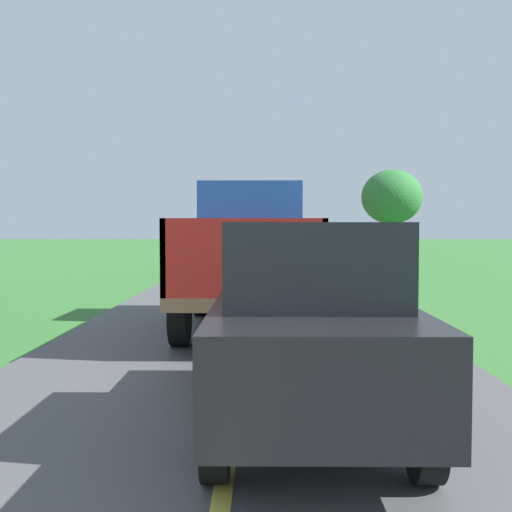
# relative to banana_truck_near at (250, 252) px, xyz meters

# --- Properties ---
(banana_truck_near) EXTENTS (2.38, 5.82, 2.80)m
(banana_truck_near) POSITION_rel_banana_truck_near_xyz_m (0.00, 0.00, 0.00)
(banana_truck_near) COLOR #2D2D30
(banana_truck_near) RESTS_ON road_surface
(banana_truck_far) EXTENTS (2.38, 5.81, 2.80)m
(banana_truck_far) POSITION_rel_banana_truck_near_xyz_m (0.29, 13.83, 0.01)
(banana_truck_far) COLOR #2D2D30
(banana_truck_far) RESTS_ON road_surface
(roadside_tree_near_left) EXTENTS (2.58, 2.58, 4.39)m
(roadside_tree_near_left) POSITION_rel_banana_truck_near_xyz_m (5.75, 14.52, 1.75)
(roadside_tree_near_left) COLOR #4C3823
(roadside_tree_near_left) RESTS_ON ground
(following_car) EXTENTS (1.74, 4.10, 1.92)m
(following_car) POSITION_rel_banana_truck_near_xyz_m (0.67, -6.47, -0.39)
(following_car) COLOR black
(following_car) RESTS_ON road_surface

